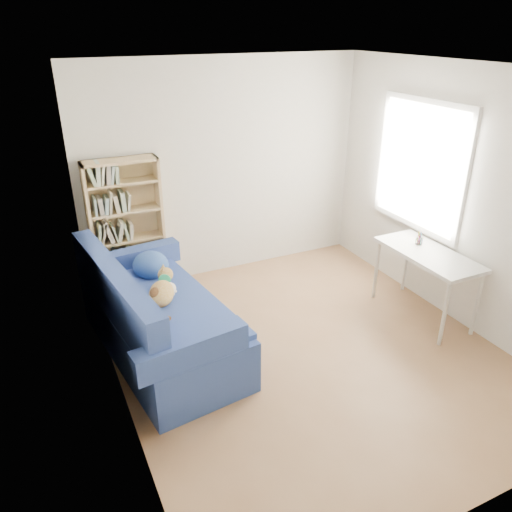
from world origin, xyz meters
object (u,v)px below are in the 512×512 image
Objects in this scene: bookshelf at (128,235)px; pen_cup at (419,239)px; sofa at (156,319)px; desk at (428,259)px.

pen_cup is at bearing -30.21° from bookshelf.
sofa reaches higher than pen_cup.
bookshelf is 11.06× the size of pen_cup.
sofa is 1.31m from bookshelf.
sofa is 1.84× the size of desk.
sofa reaches higher than desk.
desk is (2.72, -1.83, -0.07)m from bookshelf.
desk is at bearing -104.16° from pen_cup.
desk is 7.94× the size of pen_cup.
bookshelf reaches higher than desk.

